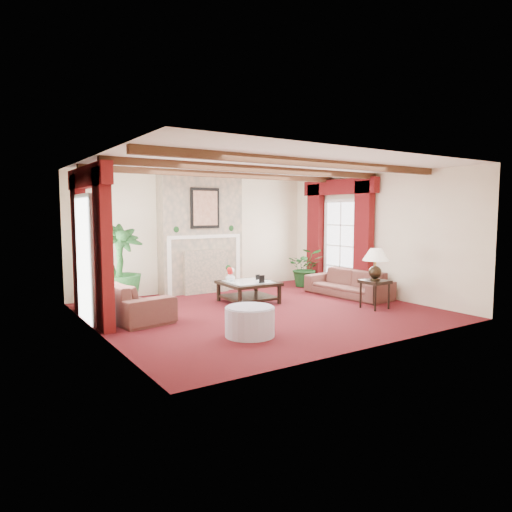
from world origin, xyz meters
TOP-DOWN VIEW (x-y plane):
  - floor at (0.00, 0.00)m, footprint 6.00×6.00m
  - ceiling at (0.00, 0.00)m, footprint 6.00×6.00m
  - back_wall at (0.00, 2.75)m, footprint 6.00×0.02m
  - left_wall at (-3.00, 0.00)m, footprint 0.02×5.50m
  - right_wall at (3.00, 0.00)m, footprint 0.02×5.50m
  - ceiling_beams at (0.00, 0.00)m, footprint 6.00×3.00m
  - fireplace at (0.00, 2.55)m, footprint 2.00×0.52m
  - french_door_left at (-2.97, 1.00)m, footprint 0.10×1.10m
  - french_door_right at (2.97, 1.00)m, footprint 0.10×1.10m
  - curtains_left at (-2.86, 1.00)m, footprint 0.20×2.40m
  - curtains_right at (2.86, 1.00)m, footprint 0.20×2.40m
  - sofa_left at (-2.33, 1.04)m, footprint 2.47×1.37m
  - sofa_right at (2.44, 0.21)m, footprint 2.09×0.92m
  - potted_palm at (-2.20, 1.67)m, footprint 1.40×1.91m
  - small_plant at (2.50, 1.76)m, footprint 1.79×1.79m
  - coffee_table at (0.22, 0.84)m, footprint 1.09×1.09m
  - side_table at (1.96, -0.99)m, footprint 0.52×0.52m
  - ottoman at (-1.12, -1.33)m, footprint 0.75×0.75m
  - table_lamp at (1.96, -0.99)m, footprint 0.50×0.50m
  - flower_vase at (-0.06, 1.09)m, footprint 0.30×0.31m
  - book at (0.42, 0.63)m, footprint 0.22×0.22m
  - photo_frame_a at (0.32, 0.50)m, footprint 0.13×0.02m
  - photo_frame_b at (0.50, 0.91)m, footprint 0.09×0.03m

SIDE VIEW (x-z plane):
  - floor at x=0.00m, z-range 0.00..0.00m
  - coffee_table at x=0.22m, z-range 0.00..0.43m
  - ottoman at x=-1.12m, z-range 0.00..0.44m
  - side_table at x=1.96m, z-range 0.00..0.55m
  - small_plant at x=2.50m, z-range 0.00..0.75m
  - sofa_right at x=2.44m, z-range 0.00..0.78m
  - sofa_left at x=-2.33m, z-range 0.00..0.89m
  - potted_palm at x=-2.20m, z-range 0.00..0.92m
  - photo_frame_b at x=0.50m, z-range 0.43..0.55m
  - photo_frame_a at x=0.32m, z-range 0.43..0.60m
  - flower_vase at x=-0.06m, z-range 0.43..0.62m
  - book at x=0.42m, z-range 0.43..0.71m
  - table_lamp at x=1.96m, z-range 0.55..1.18m
  - back_wall at x=0.00m, z-range 0.00..2.70m
  - left_wall at x=-3.00m, z-range 0.00..2.70m
  - right_wall at x=3.00m, z-range 0.00..2.70m
  - french_door_left at x=-2.97m, z-range 1.05..3.21m
  - french_door_right at x=2.97m, z-range 1.05..3.21m
  - curtains_left at x=-2.86m, z-range 1.28..3.83m
  - curtains_right at x=2.86m, z-range 1.28..3.83m
  - ceiling_beams at x=0.00m, z-range 2.58..2.70m
  - ceiling at x=0.00m, z-range 2.70..2.70m
  - fireplace at x=0.00m, z-range 1.35..4.05m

